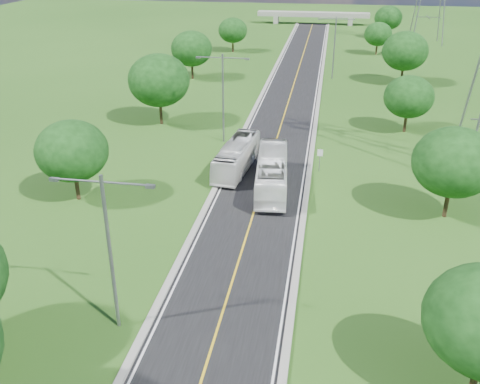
# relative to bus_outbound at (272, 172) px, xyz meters

# --- Properties ---
(ground) EXTENTS (260.00, 260.00, 0.00)m
(ground) POSITION_rel_bus_outbound_xyz_m (-0.94, 26.94, -1.67)
(ground) COLOR #244C15
(ground) RESTS_ON ground
(road) EXTENTS (8.00, 150.00, 0.06)m
(road) POSITION_rel_bus_outbound_xyz_m (-0.94, 32.94, -1.64)
(road) COLOR black
(road) RESTS_ON ground
(curb_left) EXTENTS (0.50, 150.00, 0.22)m
(curb_left) POSITION_rel_bus_outbound_xyz_m (-5.19, 32.94, -1.56)
(curb_left) COLOR gray
(curb_left) RESTS_ON ground
(curb_right) EXTENTS (0.50, 150.00, 0.22)m
(curb_right) POSITION_rel_bus_outbound_xyz_m (3.31, 32.94, -1.56)
(curb_right) COLOR gray
(curb_right) RESTS_ON ground
(speed_limit_sign) EXTENTS (0.55, 0.09, 2.40)m
(speed_limit_sign) POSITION_rel_bus_outbound_xyz_m (4.26, 4.93, -0.07)
(speed_limit_sign) COLOR slate
(speed_limit_sign) RESTS_ON ground
(overpass) EXTENTS (30.00, 3.00, 3.20)m
(overpass) POSITION_rel_bus_outbound_xyz_m (-0.94, 106.94, 0.74)
(overpass) COLOR gray
(overpass) RESTS_ON ground
(streetlight_near_left) EXTENTS (5.90, 0.25, 10.00)m
(streetlight_near_left) POSITION_rel_bus_outbound_xyz_m (-6.94, -21.06, 4.27)
(streetlight_near_left) COLOR slate
(streetlight_near_left) RESTS_ON ground
(streetlight_mid_left) EXTENTS (5.90, 0.25, 10.00)m
(streetlight_mid_left) POSITION_rel_bus_outbound_xyz_m (-6.94, 11.94, 4.27)
(streetlight_mid_left) COLOR slate
(streetlight_mid_left) RESTS_ON ground
(streetlight_far_right) EXTENTS (5.90, 0.25, 10.00)m
(streetlight_far_right) POSITION_rel_bus_outbound_xyz_m (5.06, 44.94, 4.27)
(streetlight_far_right) COLOR slate
(streetlight_far_right) RESTS_ON ground
(tree_lb) EXTENTS (6.30, 6.30, 7.33)m
(tree_lb) POSITION_rel_bus_outbound_xyz_m (-16.94, -5.06, 2.97)
(tree_lb) COLOR black
(tree_lb) RESTS_ON ground
(tree_lc) EXTENTS (7.56, 7.56, 8.79)m
(tree_lc) POSITION_rel_bus_outbound_xyz_m (-15.94, 16.94, 3.90)
(tree_lc) COLOR black
(tree_lc) RESTS_ON ground
(tree_ld) EXTENTS (6.72, 6.72, 7.82)m
(tree_ld) POSITION_rel_bus_outbound_xyz_m (-17.94, 40.94, 3.28)
(tree_ld) COLOR black
(tree_ld) RESTS_ON ground
(tree_le) EXTENTS (5.88, 5.88, 6.84)m
(tree_le) POSITION_rel_bus_outbound_xyz_m (-15.44, 64.94, 2.66)
(tree_le) COLOR black
(tree_le) RESTS_ON ground
(tree_rb) EXTENTS (6.72, 6.72, 7.82)m
(tree_rb) POSITION_rel_bus_outbound_xyz_m (15.06, -3.06, 3.28)
(tree_rb) COLOR black
(tree_rb) RESTS_ON ground
(tree_rc) EXTENTS (5.88, 5.88, 6.84)m
(tree_rc) POSITION_rel_bus_outbound_xyz_m (14.06, 18.94, 2.66)
(tree_rc) COLOR black
(tree_rc) RESTS_ON ground
(tree_rd) EXTENTS (7.14, 7.14, 8.30)m
(tree_rd) POSITION_rel_bus_outbound_xyz_m (16.06, 42.94, 3.59)
(tree_rd) COLOR black
(tree_rd) RESTS_ON ground
(tree_re) EXTENTS (5.46, 5.46, 6.35)m
(tree_re) POSITION_rel_bus_outbound_xyz_m (13.56, 66.94, 2.35)
(tree_re) COLOR black
(tree_re) RESTS_ON ground
(tree_rf) EXTENTS (6.30, 6.30, 7.33)m
(tree_rf) POSITION_rel_bus_outbound_xyz_m (17.06, 86.94, 2.97)
(tree_rf) COLOR black
(tree_rf) RESTS_ON ground
(bus_outbound) EXTENTS (3.69, 11.77, 3.22)m
(bus_outbound) POSITION_rel_bus_outbound_xyz_m (0.00, 0.00, 0.00)
(bus_outbound) COLOR white
(bus_outbound) RESTS_ON road
(bus_inbound) EXTENTS (3.40, 10.60, 2.90)m
(bus_inbound) POSITION_rel_bus_outbound_xyz_m (-3.99, 3.90, -0.16)
(bus_inbound) COLOR white
(bus_inbound) RESTS_ON road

